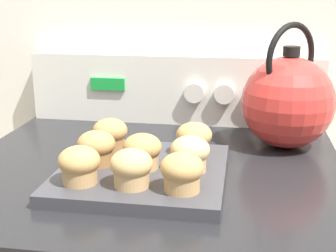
# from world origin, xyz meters

# --- Properties ---
(wall_back) EXTENTS (8.00, 0.05, 2.40)m
(wall_back) POSITION_xyz_m (0.00, 0.70, 1.20)
(wall_back) COLOR silver
(wall_back) RESTS_ON ground_plane
(control_panel) EXTENTS (0.72, 0.07, 0.17)m
(control_panel) POSITION_xyz_m (0.00, 0.65, 1.00)
(control_panel) COLOR silver
(control_panel) RESTS_ON stove_range
(muffin_pan) EXTENTS (0.29, 0.29, 0.02)m
(muffin_pan) POSITION_xyz_m (0.00, 0.27, 0.93)
(muffin_pan) COLOR #38383D
(muffin_pan) RESTS_ON stove_range
(muffin_r0_c0) EXTENTS (0.07, 0.07, 0.06)m
(muffin_r0_c0) POSITION_xyz_m (-0.09, 0.19, 0.97)
(muffin_r0_c0) COLOR tan
(muffin_r0_c0) RESTS_ON muffin_pan
(muffin_r0_c1) EXTENTS (0.07, 0.07, 0.06)m
(muffin_r0_c1) POSITION_xyz_m (-0.00, 0.19, 0.97)
(muffin_r0_c1) COLOR tan
(muffin_r0_c1) RESTS_ON muffin_pan
(muffin_r0_c2) EXTENTS (0.07, 0.07, 0.06)m
(muffin_r0_c2) POSITION_xyz_m (0.08, 0.19, 0.97)
(muffin_r0_c2) COLOR tan
(muffin_r0_c2) RESTS_ON muffin_pan
(muffin_r1_c0) EXTENTS (0.07, 0.07, 0.06)m
(muffin_r1_c0) POSITION_xyz_m (-0.08, 0.28, 0.97)
(muffin_r1_c0) COLOR olive
(muffin_r1_c0) RESTS_ON muffin_pan
(muffin_r1_c1) EXTENTS (0.07, 0.07, 0.06)m
(muffin_r1_c1) POSITION_xyz_m (0.00, 0.27, 0.97)
(muffin_r1_c1) COLOR tan
(muffin_r1_c1) RESTS_ON muffin_pan
(muffin_r1_c2) EXTENTS (0.07, 0.07, 0.06)m
(muffin_r1_c2) POSITION_xyz_m (0.08, 0.27, 0.97)
(muffin_r1_c2) COLOR tan
(muffin_r1_c2) RESTS_ON muffin_pan
(muffin_r2_c0) EXTENTS (0.07, 0.07, 0.06)m
(muffin_r2_c0) POSITION_xyz_m (-0.08, 0.36, 0.97)
(muffin_r2_c0) COLOR olive
(muffin_r2_c0) RESTS_ON muffin_pan
(muffin_r2_c2) EXTENTS (0.07, 0.07, 0.06)m
(muffin_r2_c2) POSITION_xyz_m (0.08, 0.36, 0.97)
(muffin_r2_c2) COLOR tan
(muffin_r2_c2) RESTS_ON muffin_pan
(tea_kettle) EXTENTS (0.20, 0.20, 0.26)m
(tea_kettle) POSITION_xyz_m (0.26, 0.50, 1.02)
(tea_kettle) COLOR red
(tea_kettle) RESTS_ON stove_range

